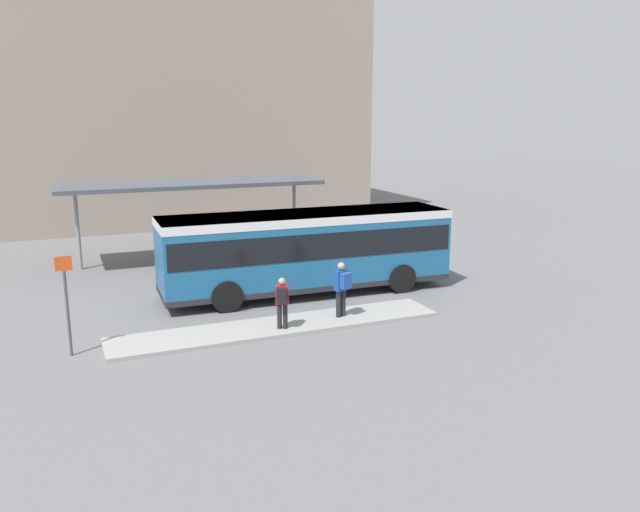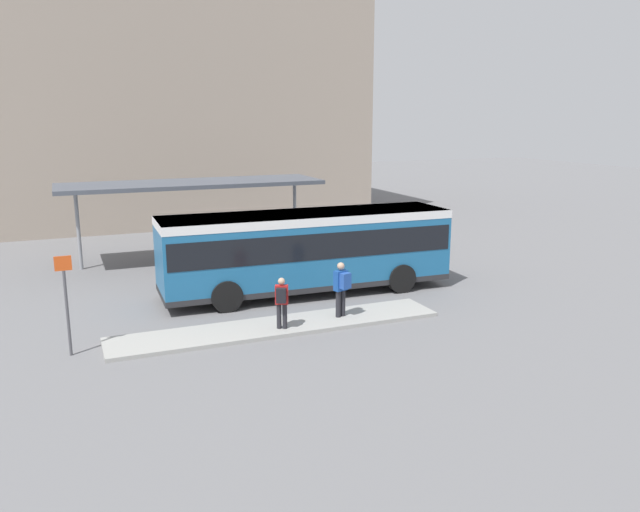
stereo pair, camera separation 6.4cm
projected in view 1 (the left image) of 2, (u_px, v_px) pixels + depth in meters
The scene contains 12 objects.
ground_plane at pixel (307, 293), 23.23m from camera, with size 120.00×120.00×0.00m, color slate.
curb_island at pixel (279, 326), 19.31m from camera, with size 10.39×1.80×0.12m.
city_bus at pixel (307, 246), 22.85m from camera, with size 10.73×2.99×3.01m.
pedestrian_waiting at pixel (342, 286), 19.84m from camera, with size 0.49×0.54×1.78m.
pedestrian_companion at pixel (282, 300), 18.71m from camera, with size 0.47×0.50×1.59m.
bicycle_black at pixel (419, 242), 30.78m from camera, with size 0.48×1.67×0.72m.
bicycle_blue at pixel (416, 239), 31.44m from camera, with size 0.48×1.74×0.75m.
bicycle_orange at pixel (408, 237), 32.00m from camera, with size 0.48×1.66×0.71m.
station_shelter at pixel (191, 185), 27.86m from camera, with size 11.53×3.44×3.57m.
potted_planter_near_shelter at pixel (297, 250), 27.53m from camera, with size 0.87×0.87×1.23m.
platform_sign at pixel (67, 301), 16.78m from camera, with size 0.44×0.08×2.80m.
station_building at pixel (118, 99), 39.88m from camera, with size 29.16×14.34×14.99m.
Camera 1 is at (-8.24, -20.80, 6.42)m, focal length 35.00 mm.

